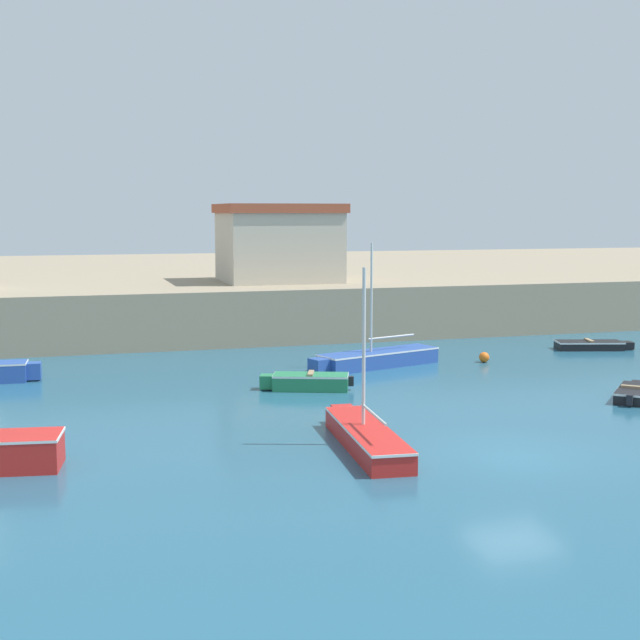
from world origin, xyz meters
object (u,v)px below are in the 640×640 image
Objects in this scene: sailboat_red_1 at (366,435)px; mooring_buoy at (484,357)px; sailboat_blue_4 at (376,358)px; dinghy_green_0 at (308,381)px; harbor_shed_mid_row at (278,242)px; dinghy_black_2 at (635,392)px; dinghy_black_6 at (591,345)px.

sailboat_red_1 is 13.67× the size of mooring_buoy.
sailboat_blue_4 is at bearing 68.72° from sailboat_red_1.
harbor_shed_mid_row is at bearing 79.85° from dinghy_green_0.
dinghy_black_2 is 11.06m from sailboat_blue_4.
sailboat_blue_4 is at bearing -84.68° from harbor_shed_mid_row.
sailboat_red_1 is at bearing -94.49° from dinghy_green_0.
dinghy_black_2 is 8.71m from mooring_buoy.
dinghy_green_0 reaches higher than mooring_buoy.
sailboat_blue_4 is 1.66× the size of dinghy_black_6.
harbor_shed_mid_row is (3.64, 25.08, 4.60)m from sailboat_red_1.
sailboat_red_1 is 11.98m from dinghy_black_2.
sailboat_blue_4 is 0.97× the size of harbor_shed_mid_row.
dinghy_green_0 is at bearing -160.77° from dinghy_black_6.
harbor_shed_mid_row reaches higher than mooring_buoy.
harbor_shed_mid_row is at bearing 81.73° from sailboat_red_1.
sailboat_blue_4 reaches higher than dinghy_green_0.
sailboat_blue_4 is 5.01m from mooring_buoy.
dinghy_green_0 is 1.18× the size of dinghy_black_2.
dinghy_black_6 is (11.69, 1.57, -0.16)m from sailboat_blue_4.
sailboat_red_1 is 0.99× the size of sailboat_blue_4.
dinghy_black_2 is 0.45× the size of harbor_shed_mid_row.
dinghy_black_2 is 23.40m from harbor_shed_mid_row.
sailboat_red_1 is 0.97× the size of harbor_shed_mid_row.
harbor_shed_mid_row is at bearing 139.16° from dinghy_black_6.
dinghy_black_2 is (10.79, -4.89, -0.10)m from dinghy_green_0.
dinghy_black_2 is at bearing 17.15° from sailboat_red_1.
sailboat_blue_4 is at bearing 126.80° from dinghy_black_2.
mooring_buoy is at bearing -164.44° from dinghy_black_6.
dinghy_green_0 is at bearing 85.51° from sailboat_red_1.
harbor_shed_mid_row is (-1.18, 12.69, 4.56)m from sailboat_blue_4.
dinghy_green_0 reaches higher than dinghy_black_2.
dinghy_green_0 reaches higher than dinghy_black_6.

